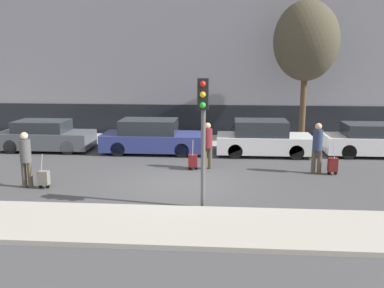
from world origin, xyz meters
The scene contains 17 objects.
ground_plane centered at (0.00, 0.00, 0.00)m, with size 80.00×80.00×0.00m, color #424244.
sidewalk_near centered at (0.00, -3.75, 0.06)m, with size 28.00×2.50×0.12m.
sidewalk_far centered at (0.00, 7.00, 0.06)m, with size 28.00×3.00×0.12m.
building_facade centered at (0.00, 10.60, 6.72)m, with size 28.00×2.85×13.47m.
parked_car_0 centered at (-6.50, 4.64, 0.63)m, with size 4.02×1.75×1.33m.
parked_car_1 centered at (-1.73, 4.55, 0.67)m, with size 4.30×1.84×1.44m.
parked_car_2 centered at (3.00, 4.49, 0.68)m, with size 3.94×1.80×1.47m.
parked_car_3 centered at (7.67, 4.73, 0.64)m, with size 4.29×1.75×1.34m.
pedestrian_left centered at (-4.76, -0.84, 1.01)m, with size 0.35×0.34×1.76m.
trolley_left centered at (-4.21, -0.88, 0.33)m, with size 0.34×0.29×1.09m.
pedestrian_center centered at (0.77, 1.93, 0.98)m, with size 0.34×0.34×1.72m.
trolley_center centered at (0.25, 1.75, 0.34)m, with size 0.34×0.29×1.10m.
pedestrian_right centered at (4.63, 1.61, 1.03)m, with size 0.34×0.34×1.79m.
trolley_right centered at (5.16, 1.47, 0.36)m, with size 0.34×0.29×1.14m.
traffic_light centered at (0.83, -2.36, 2.50)m, with size 0.28×0.47×3.49m.
parked_bicycle centered at (2.51, 7.29, 0.49)m, with size 1.77×0.06×0.96m.
bare_tree_near_crossing centered at (5.03, 7.08, 4.77)m, with size 2.98×2.98×6.49m.
Camera 1 is at (1.42, -13.31, 3.95)m, focal length 40.00 mm.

